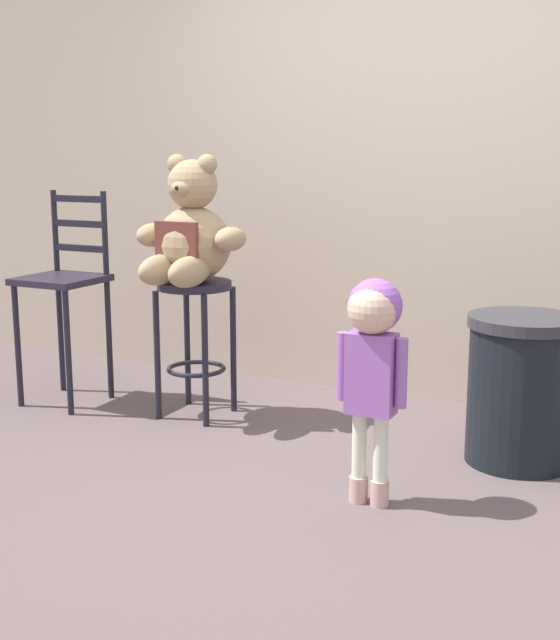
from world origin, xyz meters
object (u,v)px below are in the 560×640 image
object	(u,v)px
bar_chair_empty	(65,287)
teddy_bear	(190,235)
child_walking	(373,343)
trash_bin	(521,389)
bar_stool_with_teddy	(195,320)

from	to	relation	value
bar_chair_empty	teddy_bear	bearing A→B (deg)	4.38
child_walking	bar_chair_empty	size ratio (longest dim) A/B	0.77
trash_bin	bar_chair_empty	distance (m)	2.43
teddy_bear	trash_bin	xyz separation A→B (m)	(1.64, 0.08, -0.61)
trash_bin	bar_chair_empty	world-z (taller)	bar_chair_empty
child_walking	teddy_bear	bearing A→B (deg)	135.96
bar_stool_with_teddy	bar_chair_empty	size ratio (longest dim) A/B	0.62
bar_chair_empty	bar_stool_with_teddy	bearing A→B (deg)	6.58
teddy_bear	bar_chair_empty	size ratio (longest dim) A/B	0.55
child_walking	bar_chair_empty	bearing A→B (deg)	147.47
bar_stool_with_teddy	child_walking	xyz separation A→B (m)	(1.20, -0.66, 0.14)
child_walking	bar_chair_empty	xyz separation A→B (m)	(-1.97, 0.58, -0.01)
child_walking	bar_stool_with_teddy	bearing A→B (deg)	134.87
bar_stool_with_teddy	bar_chair_empty	world-z (taller)	bar_chair_empty
trash_bin	bar_chair_empty	size ratio (longest dim) A/B	0.58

